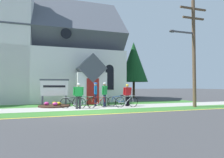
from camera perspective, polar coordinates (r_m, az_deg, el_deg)
name	(u,v)px	position (r m, az deg, el deg)	size (l,w,h in m)	color
ground	(78,105)	(15.03, -10.31, -7.78)	(140.00, 140.00, 0.00)	#3D3D3F
sidewalk_slab	(69,108)	(12.95, -12.74, -8.67)	(32.00, 2.37, 0.01)	#A8A59E
grass_verge	(73,113)	(10.91, -11.78, -9.94)	(32.00, 1.76, 0.01)	#38722D
church_lawn	(67,105)	(15.36, -13.54, -7.61)	(24.00, 2.51, 0.01)	#38722D
curb_paint_stripe	(75,115)	(9.90, -11.15, -10.77)	(28.00, 0.16, 0.01)	yellow
church_building	(60,57)	(20.90, -15.50, 6.56)	(11.68, 10.81, 12.64)	white
church_sign	(54,88)	(14.82, -17.00, -2.68)	(2.11, 0.27, 2.02)	#474C56
flower_bed	(54,105)	(14.41, -17.06, -7.63)	(2.23, 2.23, 0.34)	#382319
bicycle_silver	(85,102)	(13.47, -8.21, -6.88)	(1.70, 0.38, 0.82)	black
bicycle_red	(73,103)	(12.96, -11.67, -7.07)	(1.68, 0.60, 0.78)	black
bicycle_white	(118,101)	(14.14, 1.87, -6.66)	(1.72, 0.16, 0.83)	black
bicycle_black	(98,102)	(13.09, -4.14, -7.03)	(1.70, 0.48, 0.81)	black
bicycle_yellow	(127,102)	(13.41, 4.43, -6.84)	(1.78, 0.21, 0.86)	black
cyclist_in_orange_jersey	(78,94)	(12.49, -10.11, -4.44)	(0.66, 0.27, 1.67)	#2D2D33
cyclist_in_yellow_jersey	(96,92)	(14.19, -4.98, -3.92)	(0.34, 0.71, 1.76)	#191E38
cyclist_in_green_jersey	(127,93)	(14.00, 4.64, -4.36)	(0.65, 0.29, 1.62)	black
cyclist_in_white_jersey	(105,92)	(13.69, -2.24, -4.03)	(0.52, 0.59, 1.75)	#191E38
utility_pole	(192,47)	(14.81, 23.14, 8.82)	(3.12, 0.28, 7.67)	brown
roadside_conifer	(134,62)	(24.39, 6.56, 5.13)	(3.58, 3.58, 7.11)	#4C3823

